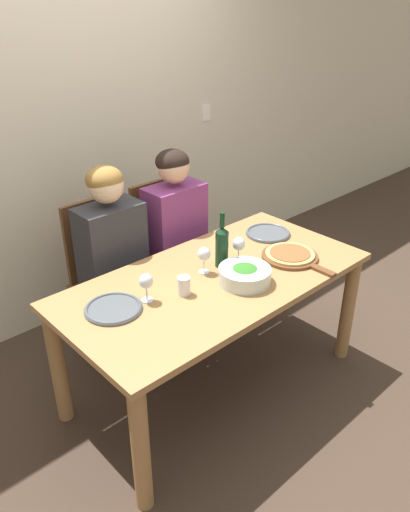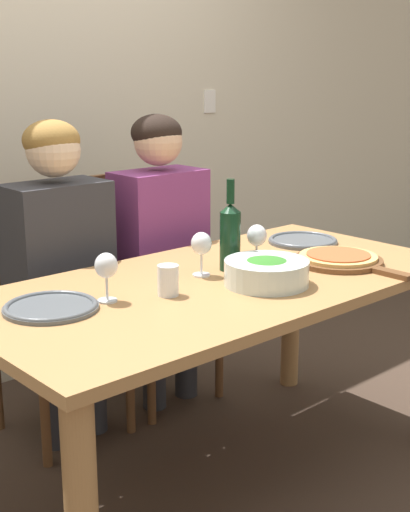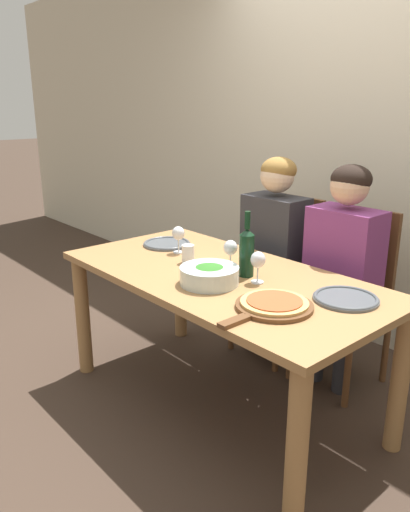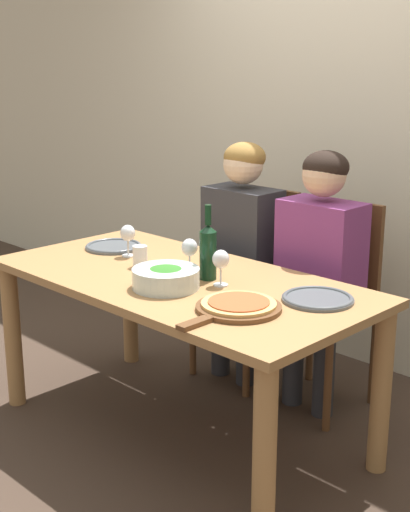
{
  "view_description": "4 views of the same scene",
  "coord_description": "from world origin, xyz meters",
  "views": [
    {
      "loc": [
        -1.6,
        -1.65,
        2.08
      ],
      "look_at": [
        -0.01,
        0.07,
        0.84
      ],
      "focal_mm": 35.0,
      "sensor_mm": 36.0,
      "label": 1
    },
    {
      "loc": [
        -1.56,
        -1.65,
        1.41
      ],
      "look_at": [
        0.02,
        0.1,
        0.8
      ],
      "focal_mm": 50.0,
      "sensor_mm": 36.0,
      "label": 2
    },
    {
      "loc": [
        1.69,
        -1.59,
        1.55
      ],
      "look_at": [
        -0.11,
        -0.01,
        0.8
      ],
      "focal_mm": 35.0,
      "sensor_mm": 36.0,
      "label": 3
    },
    {
      "loc": [
        2.11,
        -1.99,
        1.63
      ],
      "look_at": [
        0.13,
        0.03,
        0.85
      ],
      "focal_mm": 50.0,
      "sensor_mm": 36.0,
      "label": 4
    }
  ],
  "objects": [
    {
      "name": "person_man",
      "position": [
        0.26,
        0.64,
        0.75
      ],
      "size": [
        0.47,
        0.51,
        1.24
      ],
      "color": "#28282D",
      "rests_on": "ground"
    },
    {
      "name": "wine_bottle",
      "position": [
        0.11,
        0.06,
        0.86
      ],
      "size": [
        0.07,
        0.07,
        0.32
      ],
      "color": "black",
      "rests_on": "dining_table"
    },
    {
      "name": "chair_left",
      "position": [
        -0.22,
        0.75,
        0.53
      ],
      "size": [
        0.42,
        0.42,
        0.99
      ],
      "color": "brown",
      "rests_on": "ground"
    },
    {
      "name": "person_woman",
      "position": [
        -0.22,
        0.64,
        0.75
      ],
      "size": [
        0.47,
        0.51,
        1.24
      ],
      "color": "#28282D",
      "rests_on": "ground"
    },
    {
      "name": "ground_plane",
      "position": [
        0.0,
        0.0,
        0.0
      ],
      "size": [
        40.0,
        40.0,
        0.0
      ],
      "primitive_type": "plane",
      "color": "#3D2D23"
    },
    {
      "name": "dining_table",
      "position": [
        0.0,
        0.0,
        0.62
      ],
      "size": [
        1.69,
        0.85,
        0.74
      ],
      "color": "#9E7042",
      "rests_on": "ground"
    },
    {
      "name": "water_tumbler",
      "position": [
        -0.24,
        -0.02,
        0.79
      ],
      "size": [
        0.07,
        0.07,
        0.1
      ],
      "color": "silver",
      "rests_on": "dining_table"
    },
    {
      "name": "wine_glass_right",
      "position": [
        0.21,
        0.03,
        0.84
      ],
      "size": [
        0.07,
        0.07,
        0.15
      ],
      "color": "silver",
      "rests_on": "dining_table"
    },
    {
      "name": "wine_glass_centre",
      "position": [
        -0.02,
        0.08,
        0.84
      ],
      "size": [
        0.07,
        0.07,
        0.15
      ],
      "color": "silver",
      "rests_on": "dining_table"
    },
    {
      "name": "dinner_plate_left",
      "position": [
        -0.58,
        0.1,
        0.75
      ],
      "size": [
        0.28,
        0.28,
        0.02
      ],
      "color": "#4C5156",
      "rests_on": "dining_table"
    },
    {
      "name": "broccoli_bowl",
      "position": [
        0.07,
        -0.14,
        0.78
      ],
      "size": [
        0.27,
        0.27,
        0.09
      ],
      "color": "silver",
      "rests_on": "dining_table"
    },
    {
      "name": "pizza_on_board",
      "position": [
        0.46,
        -0.14,
        0.76
      ],
      "size": [
        0.32,
        0.46,
        0.04
      ],
      "color": "brown",
      "rests_on": "dining_table"
    },
    {
      "name": "wine_glass_left",
      "position": [
        -0.41,
        0.06,
        0.84
      ],
      "size": [
        0.07,
        0.07,
        0.15
      ],
      "color": "silver",
      "rests_on": "dining_table"
    },
    {
      "name": "dinner_plate_right",
      "position": [
        0.61,
        0.16,
        0.75
      ],
      "size": [
        0.28,
        0.28,
        0.02
      ],
      "color": "#4C5156",
      "rests_on": "dining_table"
    },
    {
      "name": "back_wall",
      "position": [
        0.0,
        1.29,
        1.35
      ],
      "size": [
        10.0,
        0.06,
        2.7
      ],
      "color": "beige",
      "rests_on": "ground"
    },
    {
      "name": "chair_right",
      "position": [
        0.26,
        0.75,
        0.53
      ],
      "size": [
        0.42,
        0.42,
        0.99
      ],
      "color": "brown",
      "rests_on": "ground"
    }
  ]
}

